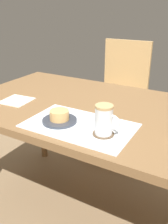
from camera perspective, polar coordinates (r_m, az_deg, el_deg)
ground_plane at (r=1.71m, az=1.25°, el=-21.75°), size 4.40×4.40×0.02m
dining_table at (r=1.33m, az=1.50°, el=-1.26°), size 1.38×0.82×0.72m
wooden_chair at (r=2.10m, az=8.32°, el=3.73°), size 0.43×0.43×0.94m
placemat at (r=1.08m, az=-1.05°, el=-3.06°), size 0.47×0.29×0.00m
pastry_plate at (r=1.11m, az=-5.61°, el=-1.95°), size 0.15×0.15×0.01m
pastry at (r=1.10m, az=-5.66°, el=-0.66°), size 0.09×0.09×0.04m
coffee_coaster at (r=1.01m, az=4.44°, el=-5.00°), size 0.09×0.09×0.00m
coffee_mug at (r=0.98m, az=4.69°, el=-1.77°), size 0.10×0.07×0.12m
teaspoon at (r=1.03m, az=-8.62°, el=-4.39°), size 0.13×0.03×0.01m
paper_napkin at (r=1.41m, az=-15.12°, el=2.53°), size 0.16×0.16×0.00m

